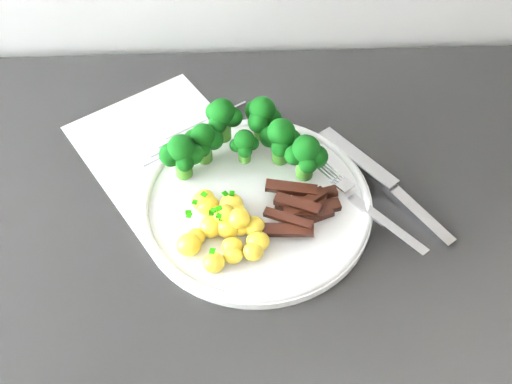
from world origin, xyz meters
TOP-DOWN VIEW (x-y plane):
  - counter at (-0.06, 1.68)m, footprint 2.29×0.57m
  - recipe_paper at (-0.19, 1.76)m, footprint 0.31×0.34m
  - plate at (-0.08, 1.68)m, footprint 0.29×0.29m
  - broccoli at (-0.09, 1.75)m, footprint 0.21×0.11m
  - potatoes at (-0.12, 1.63)m, footprint 0.11×0.12m
  - beef_strips at (-0.02, 1.66)m, footprint 0.10×0.09m
  - fork at (0.06, 1.65)m, footprint 0.12×0.15m
  - knife at (0.10, 1.68)m, footprint 0.15×0.20m

SIDE VIEW (x-z plane):
  - counter at x=-0.06m, z-range 0.00..0.86m
  - recipe_paper at x=-0.19m, z-range 0.86..0.86m
  - plate at x=-0.08m, z-range 0.86..0.88m
  - knife at x=0.10m, z-range 0.86..0.88m
  - fork at x=0.06m, z-range 0.87..0.89m
  - beef_strips at x=-0.02m, z-range 0.87..0.89m
  - potatoes at x=-0.12m, z-range 0.86..0.90m
  - broccoli at x=-0.09m, z-range 0.88..0.95m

